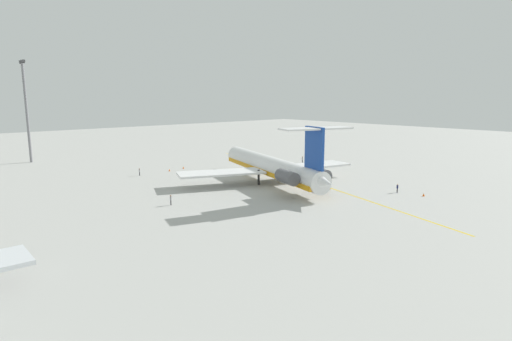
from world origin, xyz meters
TOP-DOWN VIEW (x-y plane):
  - ground at (0.00, 0.00)m, footprint 341.19×341.19m
  - main_jetliner at (-0.59, 6.25)m, footprint 42.69×38.32m
  - ground_crew_near_nose at (-1.99, 31.01)m, footprint 0.44×0.28m
  - ground_crew_near_tail at (-21.97, -5.43)m, footprint 0.41×0.26m
  - ground_crew_portside at (25.62, 22.92)m, footprint 0.28×0.36m
  - ground_crew_starboard at (13.40, -18.16)m, footprint 0.29×0.46m
  - safety_cone_nose at (26.26, 14.90)m, footprint 0.40×0.40m
  - safety_cone_wingtip at (-26.71, -6.30)m, footprint 0.40×0.40m
  - safety_cone_tail at (27.21, 10.43)m, footprint 0.40×0.40m
  - taxiway_centreline at (0.58, -2.64)m, footprint 84.96×25.56m
  - light_mast at (63.40, 35.94)m, footprint 4.00×0.70m

SIDE VIEW (x-z plane):
  - ground at x=0.00m, z-range 0.00..0.00m
  - taxiway_centreline at x=0.58m, z-range 0.00..0.01m
  - safety_cone_nose at x=26.26m, z-range 0.00..0.55m
  - safety_cone_wingtip at x=-26.71m, z-range 0.00..0.55m
  - safety_cone_tail at x=27.21m, z-range 0.00..0.55m
  - ground_crew_near_tail at x=-21.97m, z-range 0.22..1.87m
  - ground_crew_portside at x=25.62m, z-range 0.22..1.91m
  - ground_crew_near_nose at x=-1.99m, z-range 0.23..1.97m
  - ground_crew_starboard at x=13.40m, z-range 0.24..2.07m
  - main_jetliner at x=-0.59m, z-range -2.89..9.82m
  - light_mast at x=63.40m, z-range 1.22..28.27m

